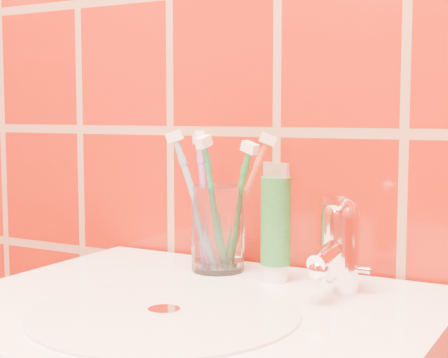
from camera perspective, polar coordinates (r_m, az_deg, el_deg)
The scene contains 8 objects.
glass_tumbler at distance 0.95m, azimuth -0.51°, elevation -4.14°, with size 0.07×0.07×0.12m, color white.
toothpaste_tube at distance 0.89m, azimuth 4.32°, elevation -3.94°, with size 0.04×0.04×0.16m.
faucet at distance 0.85m, azimuth 9.52°, elevation -5.10°, with size 0.05×0.11×0.12m.
toothbrush_0 at distance 0.97m, azimuth -1.62°, elevation -1.83°, with size 0.07×0.07×0.20m, color #834A9F, non-canonical shape.
toothbrush_1 at distance 0.92m, azimuth -0.83°, elevation -2.29°, with size 0.03×0.07×0.20m, color #1F7648, non-canonical shape.
toothbrush_2 at distance 0.96m, azimuth 1.57°, elevation -1.97°, with size 0.08×0.06×0.20m, color #C74C23, non-canonical shape.
toothbrush_3 at distance 0.94m, azimuth -2.35°, elevation -1.97°, with size 0.08×0.05×0.20m, color #6B98BF, non-canonical shape.
toothbrush_4 at distance 0.94m, azimuth 1.00°, elevation -2.42°, with size 0.07×0.04×0.19m, color #207931, non-canonical shape.
Camera 1 is at (0.41, 0.30, 1.07)m, focal length 55.00 mm.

